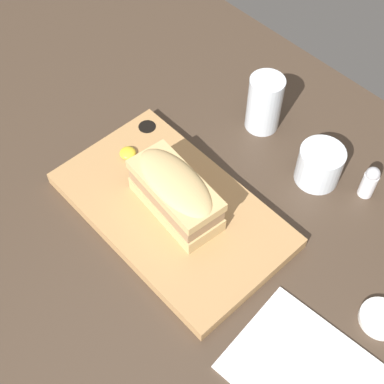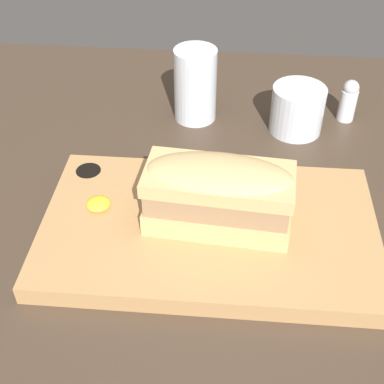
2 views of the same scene
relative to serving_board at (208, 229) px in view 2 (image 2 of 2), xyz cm
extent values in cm
cube|color=#423326|center=(-3.73, 4.13, -2.21)|extent=(153.80, 91.18, 2.00)
cube|color=tan|center=(0.10, -0.05, 0.00)|extent=(39.89, 23.65, 2.42)
cylinder|color=black|center=(-16.54, 8.47, 0.66)|extent=(3.31, 3.31, 1.21)
cube|color=tan|center=(1.02, 0.18, 2.63)|extent=(17.35, 8.96, 2.85)
cube|color=#9E7A56|center=(1.02, 0.18, 5.48)|extent=(16.66, 8.60, 2.84)
cube|color=tan|center=(1.02, 0.18, 7.75)|extent=(17.35, 8.96, 1.71)
ellipsoid|color=tan|center=(1.02, 0.18, 8.47)|extent=(17.01, 8.78, 2.57)
ellipsoid|color=yellow|center=(-13.57, 1.49, 1.79)|extent=(2.94, 2.94, 1.18)
cylinder|color=silver|center=(-3.46, 26.56, 4.51)|extent=(6.54, 6.54, 11.45)
cylinder|color=silver|center=(-3.46, 26.56, 1.56)|extent=(5.76, 5.76, 5.15)
cylinder|color=silver|center=(11.88, 24.28, 2.36)|extent=(8.00, 8.00, 7.14)
cylinder|color=black|center=(11.88, 24.28, 1.44)|extent=(7.20, 7.20, 4.91)
cylinder|color=white|center=(20.00, 27.92, 1.34)|extent=(2.62, 2.62, 5.11)
sphere|color=#B7B7BC|center=(20.00, 27.92, 4.35)|extent=(2.49, 2.49, 2.49)
camera|label=1|loc=(39.79, -31.92, 75.77)|focal=50.00mm
camera|label=2|loc=(1.90, -45.80, 45.42)|focal=50.00mm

